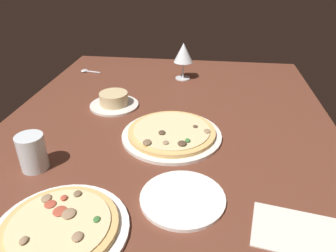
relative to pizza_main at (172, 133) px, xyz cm
name	(u,v)px	position (x,y,z in cm)	size (l,w,h in cm)	color
dining_table	(164,138)	(2.50, 2.62, -3.19)	(150.00, 110.00, 4.00)	brown
pizza_main	(172,133)	(0.00, 0.00, 0.00)	(30.60, 30.60, 3.39)	silver
pizza_side	(60,228)	(-40.42, 17.98, -0.01)	(27.98, 27.98, 3.36)	white
ramekin_on_saucer	(114,101)	(18.92, 23.46, 0.91)	(17.70, 17.70, 5.24)	silver
wine_glass_far	(183,54)	(50.27, 1.02, 10.06)	(8.32, 8.32, 15.92)	silver
water_glass	(33,154)	(-20.27, 33.80, 3.20)	(7.09, 7.09, 9.73)	silver
side_plate	(183,198)	(-27.59, -5.82, -0.74)	(19.85, 19.85, 0.90)	white
paper_menu	(295,232)	(-34.28, -29.55, -1.04)	(12.74, 17.15, 0.30)	silver
spoon	(86,71)	(53.30, 46.58, -0.73)	(4.45, 10.01, 1.00)	silver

